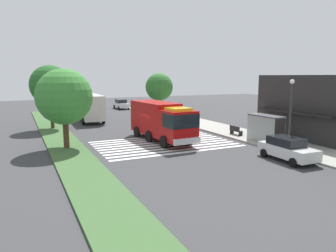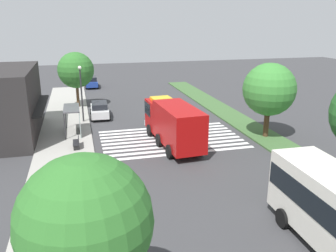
% 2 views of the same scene
% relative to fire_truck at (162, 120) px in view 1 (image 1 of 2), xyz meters
% --- Properties ---
extents(ground_plane, '(120.00, 120.00, 0.00)m').
position_rel_fire_truck_xyz_m(ground_plane, '(-1.30, -0.28, -2.03)').
color(ground_plane, '#38383A').
extents(sidewalk, '(60.00, 4.68, 0.14)m').
position_rel_fire_truck_xyz_m(sidewalk, '(-1.30, 8.95, -1.96)').
color(sidewalk, '#9E9B93').
rests_on(sidewalk, ground_plane).
extents(median_strip, '(60.00, 3.00, 0.14)m').
position_rel_fire_truck_xyz_m(median_strip, '(-1.30, -8.67, -1.96)').
color(median_strip, '#3D6033').
rests_on(median_strip, ground_plane).
extents(crosswalk, '(7.65, 12.41, 0.01)m').
position_rel_fire_truck_xyz_m(crosswalk, '(1.18, -0.28, -2.02)').
color(crosswalk, silver).
rests_on(crosswalk, ground_plane).
extents(fire_truck, '(9.21, 3.28, 3.64)m').
position_rel_fire_truck_xyz_m(fire_truck, '(0.00, 0.00, 0.00)').
color(fire_truck, '#A50C0C').
rests_on(fire_truck, ground_plane).
extents(parked_car_west, '(4.67, 2.05, 1.78)m').
position_rel_fire_truck_xyz_m(parked_car_west, '(-30.64, 5.41, -1.12)').
color(parked_car_west, silver).
rests_on(parked_car_west, ground_plane).
extents(parked_car_mid, '(4.51, 2.18, 1.70)m').
position_rel_fire_truck_xyz_m(parked_car_mid, '(10.17, 5.41, -1.15)').
color(parked_car_mid, silver).
rests_on(parked_car_mid, ground_plane).
extents(transit_bus, '(11.40, 3.12, 3.65)m').
position_rel_fire_truck_xyz_m(transit_bus, '(-17.65, -3.38, 0.13)').
color(transit_bus, silver).
rests_on(transit_bus, ground_plane).
extents(bus_stop_shelter, '(3.50, 1.40, 2.46)m').
position_rel_fire_truck_xyz_m(bus_stop_shelter, '(4.80, 7.92, -0.14)').
color(bus_stop_shelter, '#4C4C51').
rests_on(bus_stop_shelter, sidewalk).
extents(bench_near_shelter, '(1.60, 0.50, 0.90)m').
position_rel_fire_truck_xyz_m(bench_near_shelter, '(0.80, 7.94, -1.44)').
color(bench_near_shelter, black).
rests_on(bench_near_shelter, sidewalk).
extents(street_lamp, '(0.36, 0.36, 5.73)m').
position_rel_fire_truck_xyz_m(street_lamp, '(8.55, 7.21, 1.52)').
color(street_lamp, '#2D2D30').
rests_on(street_lamp, sidewalk).
extents(storefront_building, '(10.68, 6.14, 6.22)m').
position_rel_fire_truck_xyz_m(storefront_building, '(5.47, 13.95, 1.08)').
color(storefront_building, '#282626').
rests_on(storefront_building, ground_plane).
extents(sidewalk_tree_far_west, '(4.22, 4.22, 6.44)m').
position_rel_fire_truck_xyz_m(sidewalk_tree_far_west, '(-17.87, 7.61, 2.42)').
color(sidewalk_tree_far_west, '#513823').
rests_on(sidewalk_tree_far_west, sidewalk).
extents(median_tree_far_west, '(4.57, 4.57, 7.25)m').
position_rel_fire_truck_xyz_m(median_tree_far_west, '(-11.72, -8.67, 3.05)').
color(median_tree_far_west, '#47301E').
rests_on(median_tree_far_west, median_strip).
extents(median_tree_west, '(4.63, 4.63, 6.62)m').
position_rel_fire_truck_xyz_m(median_tree_west, '(-0.53, -8.67, 2.39)').
color(median_tree_west, '#47301E').
rests_on(median_tree_west, median_strip).
extents(fire_hydrant, '(0.28, 0.28, 0.70)m').
position_rel_fire_truck_xyz_m(fire_hydrant, '(-12.96, 7.11, -1.54)').
color(fire_hydrant, gold).
rests_on(fire_hydrant, sidewalk).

